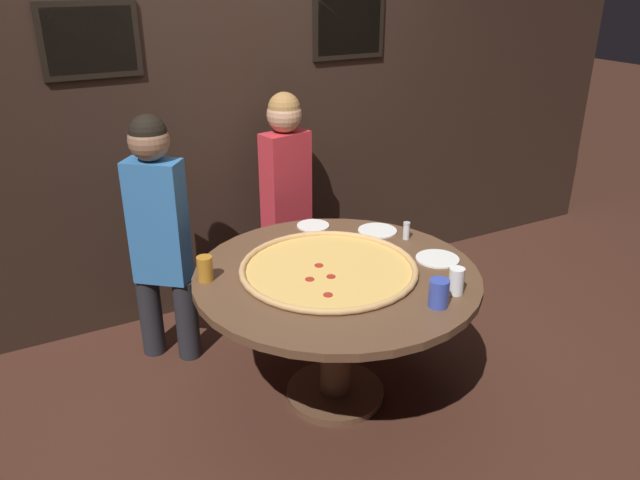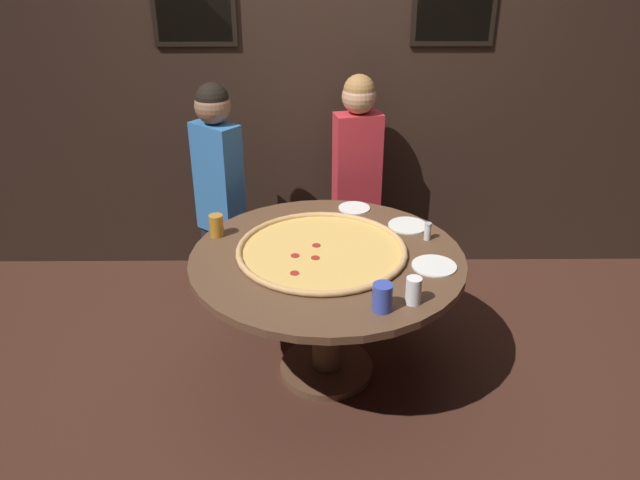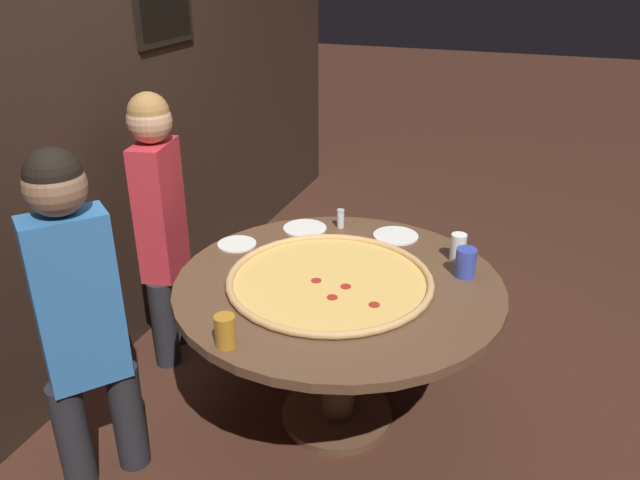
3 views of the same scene
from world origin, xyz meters
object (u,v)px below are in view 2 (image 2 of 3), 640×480
(dining_table, at_px, (327,281))
(white_plate_beside_cup, at_px, (354,208))
(white_plate_far_back, at_px, (434,266))
(condiment_shaker, at_px, (428,231))
(diner_side_left, at_px, (219,183))
(diner_far_left, at_px, (357,170))
(giant_pizza, at_px, (322,250))
(drink_cup_far_right, at_px, (413,291))
(drink_cup_front_edge, at_px, (382,297))
(white_plate_right_side, at_px, (408,225))
(drink_cup_beside_pizza, at_px, (216,226))

(dining_table, height_order, white_plate_beside_cup, white_plate_beside_cup)
(white_plate_beside_cup, bearing_deg, white_plate_far_back, -62.87)
(white_plate_beside_cup, xyz_separation_m, condiment_shaker, (0.37, -0.40, 0.05))
(diner_side_left, relative_size, diner_far_left, 1.00)
(giant_pizza, bearing_deg, diner_far_left, 76.29)
(drink_cup_far_right, distance_m, diner_side_left, 1.62)
(dining_table, xyz_separation_m, drink_cup_front_edge, (0.23, -0.50, 0.22))
(dining_table, bearing_deg, drink_cup_far_right, -49.85)
(condiment_shaker, relative_size, diner_far_left, 0.07)
(condiment_shaker, xyz_separation_m, diner_far_left, (-0.32, 0.85, 0.02))
(white_plate_right_side, xyz_separation_m, condiment_shaker, (0.08, -0.16, 0.05))
(drink_cup_beside_pizza, bearing_deg, giant_pizza, -19.12)
(dining_table, height_order, drink_cup_beside_pizza, drink_cup_beside_pizza)
(dining_table, xyz_separation_m, diner_side_left, (-0.66, 0.81, 0.22))
(giant_pizza, relative_size, condiment_shaker, 9.07)
(white_plate_beside_cup, distance_m, diner_far_left, 0.45)
(white_plate_right_side, relative_size, diner_side_left, 0.15)
(white_plate_beside_cup, distance_m, diner_side_left, 0.86)
(condiment_shaker, bearing_deg, drink_cup_far_right, -104.92)
(drink_cup_far_right, relative_size, white_plate_far_back, 0.57)
(drink_cup_beside_pizza, xyz_separation_m, condiment_shaker, (1.13, -0.05, -0.01))
(dining_table, relative_size, white_plate_far_back, 6.35)
(drink_cup_far_right, bearing_deg, white_plate_beside_cup, 101.29)
(white_plate_beside_cup, bearing_deg, drink_cup_far_right, -78.71)
(dining_table, bearing_deg, diner_side_left, 129.15)
(dining_table, relative_size, drink_cup_far_right, 11.08)
(giant_pizza, relative_size, drink_cup_beside_pizza, 7.24)
(drink_cup_beside_pizza, relative_size, condiment_shaker, 1.25)
(drink_cup_beside_pizza, height_order, diner_far_left, diner_far_left)
(white_plate_far_back, bearing_deg, drink_cup_front_edge, -128.01)
(condiment_shaker, bearing_deg, white_plate_beside_cup, 132.42)
(white_plate_right_side, height_order, white_plate_far_back, same)
(dining_table, relative_size, white_plate_beside_cup, 7.56)
(drink_cup_far_right, xyz_separation_m, condiment_shaker, (0.16, 0.61, -0.01))
(white_plate_right_side, distance_m, condiment_shaker, 0.19)
(drink_cup_far_right, distance_m, white_plate_right_side, 0.78)
(drink_cup_front_edge, relative_size, drink_cup_beside_pizza, 1.05)
(white_plate_beside_cup, height_order, condiment_shaker, condiment_shaker)
(dining_table, distance_m, drink_cup_far_right, 0.62)
(white_plate_right_side, height_order, diner_side_left, diner_side_left)
(white_plate_far_back, xyz_separation_m, condiment_shaker, (0.01, 0.29, 0.05))
(white_plate_far_back, distance_m, diner_far_left, 1.18)
(dining_table, bearing_deg, drink_cup_front_edge, -65.12)
(dining_table, xyz_separation_m, giant_pizza, (-0.03, 0.03, 0.17))
(giant_pizza, bearing_deg, white_plate_beside_cup, 69.80)
(drink_cup_front_edge, height_order, white_plate_far_back, drink_cup_front_edge)
(diner_far_left, bearing_deg, white_plate_beside_cup, 72.86)
(giant_pizza, bearing_deg, condiment_shaker, 13.95)
(white_plate_right_side, distance_m, white_plate_beside_cup, 0.37)
(white_plate_far_back, bearing_deg, giant_pizza, 164.77)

